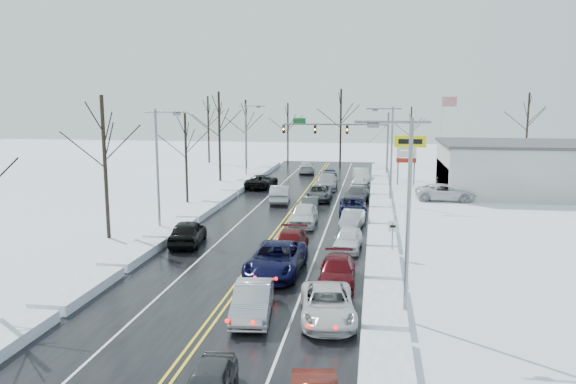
% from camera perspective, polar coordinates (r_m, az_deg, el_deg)
% --- Properties ---
extents(ground, '(160.00, 160.00, 0.00)m').
position_cam_1_polar(ground, '(43.93, -0.54, -3.33)').
color(ground, white).
rests_on(ground, ground).
extents(road_surface, '(14.00, 84.00, 0.01)m').
position_cam_1_polar(road_surface, '(45.85, -0.13, -2.77)').
color(road_surface, black).
rests_on(road_surface, ground).
extents(snow_bank_left, '(1.95, 72.00, 0.53)m').
position_cam_1_polar(snow_bank_left, '(47.61, -9.21, -2.44)').
color(snow_bank_left, white).
rests_on(snow_bank_left, ground).
extents(snow_bank_right, '(1.95, 72.00, 0.53)m').
position_cam_1_polar(snow_bank_right, '(45.32, 9.41, -3.06)').
color(snow_bank_right, white).
rests_on(snow_bank_right, ground).
extents(traffic_signal_mast, '(13.28, 0.39, 8.00)m').
position_cam_1_polar(traffic_signal_mast, '(70.45, 5.98, 6.01)').
color(traffic_signal_mast, slate).
rests_on(traffic_signal_mast, ground).
extents(tires_plus_sign, '(3.20, 0.34, 6.00)m').
position_cam_1_polar(tires_plus_sign, '(58.53, 12.30, 4.64)').
color(tires_plus_sign, slate).
rests_on(tires_plus_sign, ground).
extents(used_vehicles_sign, '(2.20, 0.22, 4.65)m').
position_cam_1_polar(used_vehicles_sign, '(64.66, 11.94, 3.62)').
color(used_vehicles_sign, slate).
rests_on(used_vehicles_sign, ground).
extents(speed_limit_sign, '(0.55, 0.09, 2.35)m').
position_cam_1_polar(speed_limit_sign, '(35.22, 10.58, -4.03)').
color(speed_limit_sign, slate).
rests_on(speed_limit_sign, ground).
extents(flagpole, '(1.87, 1.20, 10.00)m').
position_cam_1_polar(flagpole, '(72.80, 15.38, 6.19)').
color(flagpole, silver).
rests_on(flagpole, ground).
extents(dealership_building, '(20.40, 12.40, 5.30)m').
position_cam_1_polar(dealership_building, '(62.99, 24.45, 2.20)').
color(dealership_building, beige).
rests_on(dealership_building, ground).
extents(streetlight_se, '(3.20, 0.25, 9.00)m').
position_cam_1_polar(streetlight_se, '(24.69, 11.71, -1.16)').
color(streetlight_se, slate).
rests_on(streetlight_se, ground).
extents(streetlight_ne, '(3.20, 0.25, 9.00)m').
position_cam_1_polar(streetlight_ne, '(52.45, 10.27, 4.50)').
color(streetlight_ne, slate).
rests_on(streetlight_ne, ground).
extents(streetlight_sw, '(3.20, 0.25, 9.00)m').
position_cam_1_polar(streetlight_sw, '(41.43, -12.89, 3.09)').
color(streetlight_sw, slate).
rests_on(streetlight_sw, ground).
extents(streetlight_nw, '(3.20, 0.25, 9.00)m').
position_cam_1_polar(streetlight_nw, '(68.13, -4.16, 5.78)').
color(streetlight_nw, slate).
rests_on(streetlight_nw, ground).
extents(tree_left_b, '(4.00, 4.00, 10.00)m').
position_cam_1_polar(tree_left_b, '(40.79, -18.22, 5.12)').
color(tree_left_b, '#2D231C').
rests_on(tree_left_b, ground).
extents(tree_left_c, '(3.40, 3.40, 8.50)m').
position_cam_1_polar(tree_left_c, '(53.34, -10.36, 5.26)').
color(tree_left_c, '#2D231C').
rests_on(tree_left_c, ground).
extents(tree_left_d, '(4.20, 4.20, 10.50)m').
position_cam_1_polar(tree_left_d, '(66.81, -7.01, 7.39)').
color(tree_left_d, '#2D231C').
rests_on(tree_left_d, ground).
extents(tree_left_e, '(3.80, 3.80, 9.50)m').
position_cam_1_polar(tree_left_e, '(78.35, -4.31, 7.24)').
color(tree_left_e, '#2D231C').
rests_on(tree_left_e, ground).
extents(tree_far_a, '(4.00, 4.00, 10.00)m').
position_cam_1_polar(tree_far_a, '(86.00, -8.12, 7.62)').
color(tree_far_a, '#2D231C').
rests_on(tree_far_a, ground).
extents(tree_far_b, '(3.60, 3.60, 9.00)m').
position_cam_1_polar(tree_far_b, '(84.32, -0.02, 7.20)').
color(tree_far_b, '#2D231C').
rests_on(tree_far_b, ground).
extents(tree_far_c, '(4.40, 4.40, 11.00)m').
position_cam_1_polar(tree_far_c, '(81.42, 5.39, 8.05)').
color(tree_far_c, '#2D231C').
rests_on(tree_far_c, ground).
extents(tree_far_d, '(3.40, 3.40, 8.50)m').
position_cam_1_polar(tree_far_d, '(82.98, 12.39, 6.70)').
color(tree_far_d, '#2D231C').
rests_on(tree_far_d, ground).
extents(tree_far_e, '(4.20, 4.20, 10.50)m').
position_cam_1_polar(tree_far_e, '(85.88, 23.20, 7.17)').
color(tree_far_e, '#2D231C').
rests_on(tree_far_e, ground).
extents(queued_car_1, '(2.16, 4.83, 1.54)m').
position_cam_1_polar(queued_car_1, '(26.12, -3.60, -12.54)').
color(queued_car_1, '#A6A8AE').
rests_on(queued_car_1, ground).
extents(queued_car_2, '(2.99, 6.23, 1.71)m').
position_cam_1_polar(queued_car_2, '(31.99, -1.23, -8.30)').
color(queued_car_2, black).
rests_on(queued_car_2, ground).
extents(queued_car_3, '(2.14, 5.17, 1.49)m').
position_cam_1_polar(queued_car_3, '(35.52, 0.12, -6.47)').
color(queued_car_3, '#4E0A0C').
rests_on(queued_car_3, ground).
extents(queued_car_4, '(2.05, 4.96, 1.68)m').
position_cam_1_polar(queued_car_4, '(43.60, 1.60, -3.43)').
color(queued_car_4, white).
rests_on(queued_car_4, ground).
extents(queued_car_5, '(1.63, 4.09, 1.32)m').
position_cam_1_polar(queued_car_5, '(48.33, 2.25, -2.14)').
color(queued_car_5, '#3E4043').
rests_on(queued_car_5, ground).
extents(queued_car_6, '(2.47, 5.12, 1.41)m').
position_cam_1_polar(queued_car_6, '(54.33, 3.18, -0.84)').
color(queued_car_6, '#3D4042').
rests_on(queued_car_6, ground).
extents(queued_car_7, '(2.32, 5.58, 1.61)m').
position_cam_1_polar(queued_car_7, '(61.05, 3.95, 0.32)').
color(queued_car_7, '#A1A4A8').
rests_on(queued_car_7, ground).
extents(queued_car_8, '(1.98, 4.50, 1.51)m').
position_cam_1_polar(queued_car_8, '(66.35, 4.11, 1.06)').
color(queued_car_8, black).
rests_on(queued_car_8, ground).
extents(queued_car_10, '(3.03, 5.42, 1.43)m').
position_cam_1_polar(queued_car_10, '(25.83, 4.00, -12.80)').
color(queued_car_10, silver).
rests_on(queued_car_10, ground).
extents(queued_car_11, '(2.02, 4.71, 1.35)m').
position_cam_1_polar(queued_car_11, '(30.61, 5.01, -9.17)').
color(queued_car_11, '#4D0A0F').
rests_on(queued_car_11, ground).
extents(queued_car_12, '(1.94, 4.31, 1.44)m').
position_cam_1_polar(queued_car_12, '(36.99, 6.09, -5.87)').
color(queued_car_12, white).
rests_on(queued_car_12, ground).
extents(queued_car_13, '(1.92, 4.36, 1.39)m').
position_cam_1_polar(queued_car_13, '(42.86, 6.51, -3.72)').
color(queued_car_13, '#9B9DA2').
rests_on(queued_car_13, ground).
extents(queued_car_14, '(2.48, 5.00, 1.36)m').
position_cam_1_polar(queued_car_14, '(48.13, 6.59, -2.25)').
color(queued_car_14, black).
rests_on(queued_car_14, ground).
extents(queued_car_15, '(2.70, 5.27, 1.46)m').
position_cam_1_polar(queued_car_15, '(53.42, 6.94, -1.07)').
color(queued_car_15, '#45474B').
rests_on(queued_car_15, ground).
extents(queued_car_16, '(2.05, 4.20, 1.38)m').
position_cam_1_polar(queued_car_16, '(60.78, 7.17, 0.22)').
color(queued_car_16, white).
rests_on(queued_car_16, ground).
extents(queued_car_17, '(2.27, 5.13, 1.64)m').
position_cam_1_polar(queued_car_17, '(66.21, 7.41, 0.99)').
color(queued_car_17, silver).
rests_on(queued_car_17, ground).
extents(oncoming_car_0, '(2.24, 5.13, 1.64)m').
position_cam_1_polar(oncoming_car_0, '(53.14, -0.81, -1.06)').
color(oncoming_car_0, '#ADAFB5').
rests_on(oncoming_car_0, ground).
extents(oncoming_car_1, '(3.18, 5.66, 1.49)m').
position_cam_1_polar(oncoming_car_1, '(61.66, -2.67, 0.42)').
color(oncoming_car_1, black).
rests_on(oncoming_car_1, ground).
extents(oncoming_car_2, '(2.75, 5.40, 1.50)m').
position_cam_1_polar(oncoming_car_2, '(73.73, 1.89, 1.94)').
color(oncoming_car_2, silver).
rests_on(oncoming_car_2, ground).
extents(oncoming_car_3, '(2.65, 5.21, 1.70)m').
position_cam_1_polar(oncoming_car_3, '(38.74, -10.12, -5.25)').
color(oncoming_car_3, black).
rests_on(oncoming_car_3, ground).
extents(parked_car_0, '(5.74, 2.71, 1.59)m').
position_cam_1_polar(parked_car_0, '(56.26, 15.67, -0.82)').
color(parked_car_0, silver).
rests_on(parked_car_0, ground).
extents(parked_car_1, '(2.37, 5.53, 1.59)m').
position_cam_1_polar(parked_car_1, '(60.65, 18.21, -0.21)').
color(parked_car_1, '#404245').
rests_on(parked_car_1, ground).
extents(parked_car_2, '(2.57, 5.23, 1.72)m').
position_cam_1_polar(parked_car_2, '(66.81, 15.64, 0.79)').
color(parked_car_2, black).
rests_on(parked_car_2, ground).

